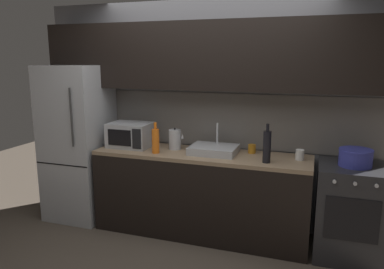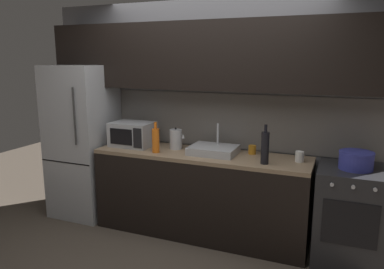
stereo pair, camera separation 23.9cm
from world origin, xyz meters
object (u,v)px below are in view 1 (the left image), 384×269
(kettle, at_px, (175,139))
(mug_white, at_px, (300,155))
(wine_bottle_dark, at_px, (267,146))
(cooking_pot, at_px, (356,158))
(refrigerator, at_px, (79,143))
(oven_range, at_px, (349,211))
(wine_bottle_orange, at_px, (156,140))
(microwave, at_px, (130,135))
(mug_amber, at_px, (252,149))

(kettle, bearing_deg, mug_white, -0.86)
(wine_bottle_dark, xyz_separation_m, cooking_pot, (0.79, 0.14, -0.08))
(kettle, bearing_deg, refrigerator, -176.44)
(oven_range, xyz_separation_m, kettle, (-1.79, 0.08, 0.56))
(oven_range, bearing_deg, refrigerator, 179.98)
(wine_bottle_orange, relative_size, mug_white, 3.18)
(oven_range, height_order, wine_bottle_orange, wine_bottle_orange)
(microwave, xyz_separation_m, wine_bottle_dark, (1.53, -0.16, 0.02))
(refrigerator, height_order, wine_bottle_orange, refrigerator)
(kettle, bearing_deg, microwave, -173.80)
(refrigerator, xyz_separation_m, cooking_pot, (3.01, 0.00, 0.08))
(oven_range, bearing_deg, mug_amber, 169.93)
(cooking_pot, bearing_deg, oven_range, -175.09)
(microwave, height_order, wine_bottle_orange, wine_bottle_orange)
(oven_range, relative_size, microwave, 1.96)
(oven_range, bearing_deg, kettle, 177.59)
(mug_amber, bearing_deg, oven_range, -10.07)
(refrigerator, height_order, wine_bottle_dark, refrigerator)
(kettle, bearing_deg, mug_amber, 6.63)
(mug_amber, bearing_deg, microwave, -173.53)
(refrigerator, distance_m, kettle, 1.20)
(mug_white, bearing_deg, wine_bottle_dark, -146.17)
(wine_bottle_orange, xyz_separation_m, mug_amber, (0.96, 0.32, -0.09))
(refrigerator, distance_m, microwave, 0.69)
(microwave, bearing_deg, refrigerator, -178.45)
(oven_range, bearing_deg, wine_bottle_orange, -175.56)
(microwave, bearing_deg, wine_bottle_dark, -6.04)
(wine_bottle_dark, distance_m, wine_bottle_orange, 1.15)
(refrigerator, relative_size, cooking_pot, 6.02)
(microwave, bearing_deg, mug_amber, 6.47)
(mug_amber, bearing_deg, kettle, -173.37)
(wine_bottle_orange, bearing_deg, wine_bottle_dark, 0.34)
(mug_white, bearing_deg, microwave, -178.87)
(wine_bottle_orange, bearing_deg, microwave, 156.33)
(microwave, bearing_deg, oven_range, -0.49)
(kettle, xyz_separation_m, mug_white, (1.32, -0.02, -0.06))
(kettle, bearing_deg, wine_bottle_dark, -12.08)
(kettle, relative_size, wine_bottle_orange, 0.74)
(kettle, relative_size, wine_bottle_dark, 0.64)
(wine_bottle_orange, bearing_deg, cooking_pot, 4.44)
(cooking_pot, bearing_deg, wine_bottle_dark, -169.68)
(wine_bottle_dark, bearing_deg, mug_amber, 121.50)
(oven_range, height_order, mug_amber, mug_amber)
(kettle, distance_m, cooking_pot, 1.81)
(refrigerator, bearing_deg, mug_amber, 4.82)
(mug_amber, bearing_deg, mug_white, -13.34)
(wine_bottle_orange, bearing_deg, oven_range, 4.44)
(oven_range, height_order, wine_bottle_dark, wine_bottle_dark)
(microwave, bearing_deg, mug_white, 1.13)
(oven_range, relative_size, wine_bottle_dark, 2.40)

